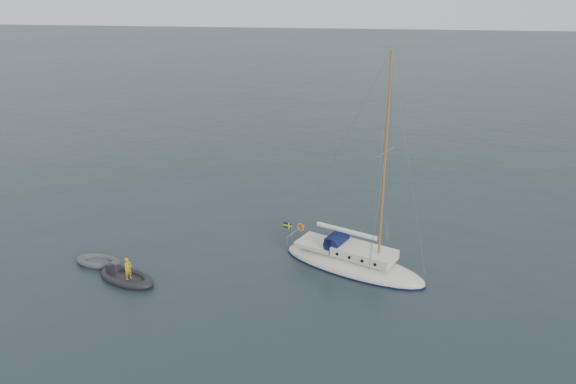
# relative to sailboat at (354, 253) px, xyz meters

# --- Properties ---
(ground) EXTENTS (300.00, 300.00, 0.00)m
(ground) POSITION_rel_sailboat_xyz_m (-3.35, -0.39, -0.93)
(ground) COLOR black
(ground) RESTS_ON ground
(sailboat) EXTENTS (8.61, 2.58, 12.26)m
(sailboat) POSITION_rel_sailboat_xyz_m (0.00, 0.00, 0.00)
(sailboat) COLOR beige
(sailboat) RESTS_ON ground
(dinghy) EXTENTS (2.79, 1.26, 0.40)m
(dinghy) POSITION_rel_sailboat_xyz_m (-13.91, -1.51, -0.75)
(dinghy) COLOR #4B4B4F
(dinghy) RESTS_ON ground
(rib) EXTENTS (3.41, 1.55, 1.40)m
(rib) POSITION_rel_sailboat_xyz_m (-11.66, -3.02, -0.71)
(rib) COLOR black
(rib) RESTS_ON ground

